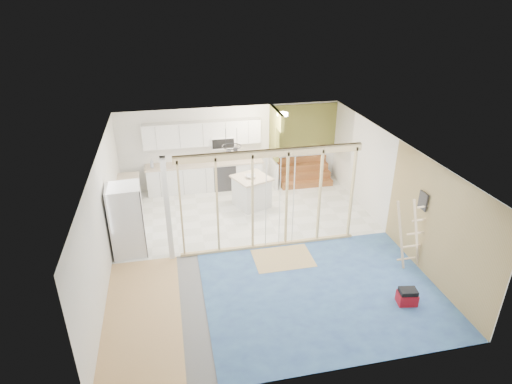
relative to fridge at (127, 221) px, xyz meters
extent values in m
cube|color=slate|center=(3.07, -0.45, -0.90)|extent=(7.00, 8.00, 0.01)
cube|color=white|center=(3.07, -0.45, 1.70)|extent=(7.00, 8.00, 0.01)
cube|color=white|center=(3.07, 3.55, 0.40)|extent=(7.00, 0.01, 2.60)
cube|color=white|center=(3.07, -4.45, 0.40)|extent=(7.00, 0.01, 2.60)
cube|color=white|center=(-0.43, -0.45, 0.40)|extent=(0.01, 8.00, 2.60)
cube|color=white|center=(6.57, -0.45, 0.40)|extent=(0.01, 8.00, 2.60)
cube|color=white|center=(3.07, 1.55, -0.89)|extent=(7.00, 4.00, 0.02)
cube|color=teal|center=(4.07, -2.45, -0.89)|extent=(5.00, 4.00, 0.02)
cube|color=tan|center=(0.32, -2.45, -0.89)|extent=(1.50, 4.00, 0.02)
cube|color=tan|center=(3.57, -1.05, -0.88)|extent=(1.40, 1.00, 0.01)
cube|color=#CDC07D|center=(3.37, -0.45, 1.60)|extent=(4.40, 0.09, 0.18)
cube|color=#CDC07D|center=(3.37, -0.45, -0.85)|extent=(4.40, 0.09, 0.06)
cube|color=silver|center=(0.97, -0.45, 0.40)|extent=(0.12, 0.14, 2.60)
cube|color=#CDC07D|center=(1.27, -0.45, 0.40)|extent=(0.04, 0.09, 2.40)
cube|color=#CDC07D|center=(2.11, -0.45, 0.40)|extent=(0.04, 0.09, 2.40)
cube|color=#CDC07D|center=(2.95, -0.45, 0.40)|extent=(0.04, 0.09, 2.40)
cube|color=#CDC07D|center=(3.79, -0.45, 0.40)|extent=(0.04, 0.09, 2.40)
cube|color=#CDC07D|center=(4.63, -0.45, 0.40)|extent=(0.04, 0.09, 2.40)
cube|color=#CDC07D|center=(5.47, -0.45, 0.40)|extent=(0.04, 0.09, 2.40)
cylinder|color=silver|center=(3.27, -0.48, 0.32)|extent=(0.02, 0.02, 2.35)
cylinder|color=silver|center=(3.97, -0.43, 0.32)|extent=(0.02, 0.02, 2.35)
cylinder|color=silver|center=(3.62, -0.45, 0.32)|extent=(0.02, 0.02, 2.35)
cube|color=silver|center=(2.17, 3.25, -0.46)|extent=(3.60, 0.60, 0.88)
cube|color=beige|center=(2.17, 3.25, 0.01)|extent=(3.66, 0.64, 0.05)
cube|color=silver|center=(-0.13, 2.15, -0.46)|extent=(0.60, 1.60, 0.88)
cube|color=beige|center=(-0.13, 2.15, 0.01)|extent=(0.64, 1.64, 0.05)
cube|color=silver|center=(2.17, 3.37, 0.95)|extent=(3.60, 0.34, 0.75)
cube|color=white|center=(2.77, 3.33, 0.65)|extent=(0.72, 0.38, 0.36)
cube|color=black|center=(2.77, 3.14, 0.65)|extent=(0.68, 0.02, 0.30)
cube|color=olive|center=(4.37, 3.10, 0.90)|extent=(0.10, 0.90, 1.60)
cube|color=white|center=(4.37, 3.10, -0.45)|extent=(0.10, 0.90, 0.90)
cube|color=olive|center=(4.37, 2.40, 1.45)|extent=(0.10, 0.50, 0.50)
cube|color=olive|center=(5.47, 3.52, 0.85)|extent=(2.20, 0.04, 1.60)
cube|color=white|center=(5.47, 3.52, -0.45)|extent=(2.20, 0.04, 0.90)
cube|color=olive|center=(5.42, 2.75, -0.80)|extent=(1.70, 0.26, 0.20)
cube|color=olive|center=(5.42, 3.01, -0.60)|extent=(1.70, 0.26, 0.20)
cube|color=olive|center=(5.42, 3.27, -0.40)|extent=(1.70, 0.26, 0.20)
cube|color=olive|center=(5.42, 3.53, -0.20)|extent=(1.70, 0.26, 0.20)
torus|color=black|center=(2.77, 1.45, 1.15)|extent=(0.52, 0.52, 0.02)
cylinder|color=black|center=(2.62, 1.45, 1.40)|extent=(0.01, 0.01, 0.50)
cylinder|color=black|center=(2.92, 1.45, 1.40)|extent=(0.01, 0.01, 0.50)
cylinder|color=#36363B|center=(2.67, 1.35, 1.00)|extent=(0.14, 0.14, 0.14)
cylinder|color=#36363B|center=(2.89, 1.55, 1.02)|extent=(0.12, 0.12, 0.12)
cube|color=tan|center=(6.55, -2.45, 0.40)|extent=(0.02, 4.00, 2.60)
cube|color=#36363B|center=(6.50, -1.85, 0.75)|extent=(0.04, 0.30, 0.40)
cylinder|color=#FFEABF|center=(4.47, 2.55, 1.64)|extent=(0.32, 0.32, 0.08)
cube|color=silver|center=(-0.01, 0.00, 0.00)|extent=(0.82, 0.80, 1.79)
cube|color=#36363B|center=(0.37, 0.00, 0.00)|extent=(0.07, 0.72, 1.76)
cube|color=silver|center=(3.38, 1.81, -0.46)|extent=(1.11, 1.11, 0.87)
cube|color=beige|center=(3.38, 1.81, 0.02)|extent=(1.24, 1.24, 0.05)
imported|color=silver|center=(3.35, 1.79, 0.08)|extent=(0.29, 0.29, 0.07)
imported|color=#A2A7B5|center=(0.57, 3.18, 0.18)|extent=(0.14, 0.14, 0.30)
imported|color=white|center=(3.64, 3.31, 0.14)|extent=(0.12, 0.12, 0.21)
cube|color=maroon|center=(5.62, -3.14, -0.76)|extent=(0.42, 0.35, 0.27)
cube|color=black|center=(5.62, -3.14, -0.58)|extent=(0.38, 0.30, 0.10)
cube|color=#D2B080|center=(6.01, -1.97, -0.01)|extent=(0.41, 0.14, 1.74)
cube|color=#D2B080|center=(6.39, -1.97, -0.01)|extent=(0.41, 0.14, 1.74)
cube|color=#D2B080|center=(6.25, -1.97, -0.66)|extent=(0.41, 0.14, 0.12)
cube|color=#D2B080|center=(6.32, -1.97, -0.32)|extent=(0.41, 0.14, 0.12)
cube|color=#D2B080|center=(6.39, -1.97, 0.01)|extent=(0.41, 0.14, 0.12)
cube|color=#D2B080|center=(6.46, -1.97, 0.35)|extent=(0.41, 0.14, 0.12)
cube|color=#D2B080|center=(6.53, -1.97, 0.68)|extent=(0.41, 0.14, 0.12)
camera|label=1|loc=(1.14, -9.29, 4.98)|focal=30.00mm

